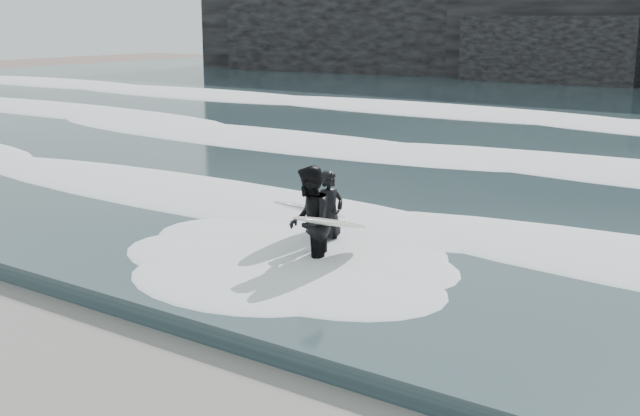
{
  "coord_description": "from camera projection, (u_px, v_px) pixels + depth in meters",
  "views": [
    {
      "loc": [
        8.04,
        -3.68,
        3.95
      ],
      "look_at": [
        0.89,
        6.38,
        1.0
      ],
      "focal_mm": 45.0,
      "sensor_mm": 36.0,
      "label": 1
    }
  ],
  "objects": [
    {
      "name": "surfer_right",
      "position": [
        311.0,
        223.0,
        12.23
      ],
      "size": [
        1.2,
        1.93,
        1.76
      ],
      "color": "black",
      "rests_on": "ground"
    },
    {
      "name": "foam_mid",
      "position": [
        505.0,
        155.0,
        20.95
      ],
      "size": [
        60.0,
        4.0,
        0.24
      ],
      "primitive_type": "ellipsoid",
      "color": "white",
      "rests_on": "sea"
    },
    {
      "name": "sea",
      "position": [
        637.0,
        116.0,
        31.31
      ],
      "size": [
        90.0,
        52.0,
        0.3
      ],
      "primitive_type": "cube",
      "color": "#2B3D41",
      "rests_on": "ground"
    },
    {
      "name": "foam_near",
      "position": [
        361.0,
        206.0,
        15.4
      ],
      "size": [
        60.0,
        3.2,
        0.2
      ],
      "primitive_type": "ellipsoid",
      "color": "white",
      "rests_on": "sea"
    },
    {
      "name": "foam_far",
      "position": [
        607.0,
        119.0,
        28.07
      ],
      "size": [
        60.0,
        4.8,
        0.3
      ],
      "primitive_type": "ellipsoid",
      "color": "white",
      "rests_on": "sea"
    },
    {
      "name": "surfer_left",
      "position": [
        324.0,
        214.0,
        13.28
      ],
      "size": [
        0.96,
        2.11,
        1.51
      ],
      "color": "black",
      "rests_on": "ground"
    }
  ]
}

